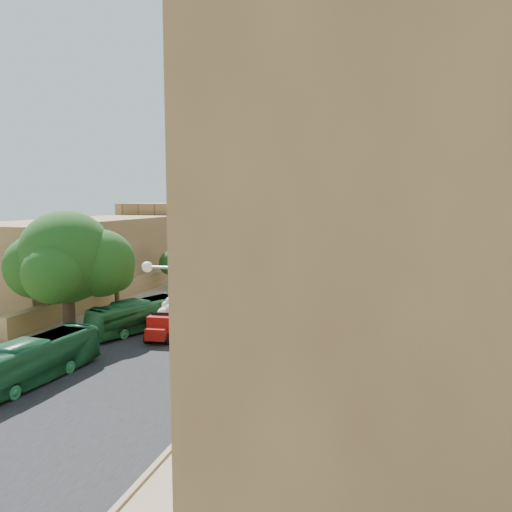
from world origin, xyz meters
The scene contains 36 objects.
ground centered at (0.00, 0.00, 0.00)m, with size 260.00×260.00×0.00m, color brown.
road_surface centered at (0.00, 30.00, 0.01)m, with size 14.00×140.00×0.01m, color black.
sidewalk_east centered at (9.50, 30.00, 0.01)m, with size 5.00×140.00×0.01m, color #816F55.
sidewalk_west centered at (-9.50, 30.00, 0.01)m, with size 5.00×140.00×0.01m, color #816F55.
kerb_east centered at (7.00, 30.00, 0.06)m, with size 0.25×140.00×0.12m, color #816F55.
kerb_west centered at (-7.00, 30.00, 0.06)m, with size 0.25×140.00×0.12m, color #816F55.
townhouse_a centered at (15.95, -3.00, 6.41)m, with size 9.00×14.00×16.40m.
townhouse_b centered at (15.95, 11.00, 5.66)m, with size 9.00×14.00×14.90m.
townhouse_c centered at (15.95, 25.00, 6.91)m, with size 9.00×14.00×17.40m.
townhouse_d centered at (15.95, 39.00, 6.16)m, with size 9.00×14.00×15.90m.
corner_block centered at (16.50, -16.50, 7.91)m, with size 9.20×10.20×15.70m.
west_wall centered at (-12.50, 20.00, 0.90)m, with size 1.00×40.00×1.80m, color olive.
west_building_low centered at (-18.00, 18.00, 4.20)m, with size 10.00×28.00×8.40m, color brown.
west_building_mid centered at (-18.00, 44.00, 5.00)m, with size 10.00×22.00×10.00m, color olive.
church centered at (0.00, 78.61, 9.52)m, with size 28.00×22.50×36.30m.
ficus_tree centered at (-9.41, 4.01, 5.82)m, with size 9.85×9.06×9.85m.
street_tree_a centered at (-10.00, 12.00, 3.44)m, with size 3.34×3.34×5.14m.
street_tree_b centered at (-10.00, 24.00, 3.00)m, with size 2.92×2.92×4.49m.
street_tree_c centered at (-10.00, 36.00, 3.40)m, with size 3.30×3.30×5.08m.
street_tree_d centered at (-10.00, 48.00, 3.08)m, with size 3.00×3.00×4.61m.
streetlamp centered at (7.72, -12.00, 5.20)m, with size 2.11×0.44×8.22m.
red_truck centered at (-1.01, 4.59, 1.33)m, with size 2.50×5.35×3.03m.
olive_pickup centered at (6.50, 20.24, 1.04)m, with size 3.73×5.59×2.13m.
bus_green_south centered at (-4.22, -6.36, 1.31)m, with size 2.20×9.40×2.62m, color #1B5D36.
bus_green_north centered at (-4.00, 5.66, 1.30)m, with size 2.19×9.34×2.60m, color #236732.
bus_red_east centered at (5.30, 8.54, 1.34)m, with size 2.25×9.60×2.67m, color red.
bus_cream_east centered at (4.00, 27.24, 1.19)m, with size 2.01×8.57×2.39m, color beige.
car_blue_a centered at (-5.00, 19.28, 0.72)m, with size 1.69×4.21×1.43m, color #537DC7.
car_white_a centered at (-1.07, 27.21, 0.70)m, with size 1.48×4.25×1.40m, color white.
car_cream centered at (2.57, 27.43, 0.56)m, with size 1.86×4.03×1.12m, color beige.
car_dkblue centered at (-4.97, 40.47, 0.58)m, with size 1.63×4.01×1.16m, color #141A3F.
car_white_b centered at (0.81, 37.82, 0.70)m, with size 1.65×4.10×1.40m, color white.
car_blue_b centered at (-3.44, 57.20, 0.71)m, with size 1.49×4.28×1.41m, color #345994.
pedestrian_a centered at (7.92, 11.38, 0.99)m, with size 0.72×0.47×1.97m, color #242225.
pedestrian_b centered at (9.64, -10.18, 0.74)m, with size 0.72×0.56×1.48m, color #342F2A.
pedestrian_c centered at (7.50, 20.34, 0.83)m, with size 0.97×0.40×1.65m, color #303135.
Camera 1 is at (16.17, -29.95, 10.76)m, focal length 35.00 mm.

